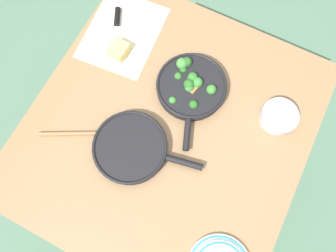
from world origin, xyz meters
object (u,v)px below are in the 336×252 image
(skillet_eggs, at_px, (131,148))
(cheese_block, at_px, (119,50))
(skillet_broccoli, at_px, (191,86))
(wooden_spoon, at_px, (96,133))
(grater_knife, at_px, (116,28))
(prep_bowl_steel, at_px, (279,117))

(skillet_eggs, relative_size, cheese_block, 5.12)
(skillet_broccoli, distance_m, wooden_spoon, 0.41)
(skillet_eggs, bearing_deg, wooden_spoon, 172.29)
(skillet_broccoli, xyz_separation_m, skillet_eggs, (0.32, -0.09, -0.01))
(wooden_spoon, bearing_deg, cheese_block, 77.40)
(skillet_broccoli, distance_m, cheese_block, 0.33)
(skillet_eggs, relative_size, grater_knife, 1.64)
(grater_knife, bearing_deg, wooden_spoon, -4.99)
(skillet_eggs, bearing_deg, cheese_block, 114.77)
(skillet_broccoli, xyz_separation_m, grater_knife, (-0.11, -0.40, -0.02))
(grater_knife, distance_m, cheese_block, 0.12)
(wooden_spoon, relative_size, prep_bowl_steel, 2.30)
(skillet_broccoli, distance_m, grater_knife, 0.41)
(wooden_spoon, bearing_deg, skillet_broccoli, 26.17)
(skillet_broccoli, height_order, skillet_eggs, skillet_broccoli)
(skillet_eggs, bearing_deg, skillet_broccoli, 62.93)
(grater_knife, bearing_deg, skillet_eggs, 10.72)
(skillet_eggs, xyz_separation_m, grater_knife, (-0.43, -0.31, -0.01))
(skillet_broccoli, xyz_separation_m, prep_bowl_steel, (-0.04, 0.35, -0.01))
(grater_knife, bearing_deg, prep_bowl_steel, 59.83)
(wooden_spoon, height_order, prep_bowl_steel, prep_bowl_steel)
(skillet_broccoli, xyz_separation_m, wooden_spoon, (0.33, -0.24, -0.02))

